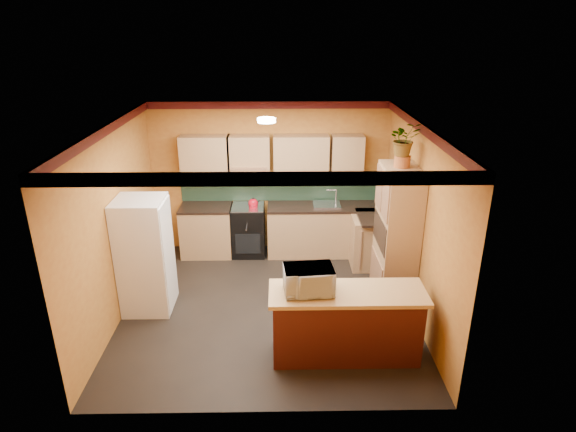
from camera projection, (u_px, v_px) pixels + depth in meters
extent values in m
plane|color=black|center=(268.00, 306.00, 7.18)|extent=(4.20, 4.20, 0.00)
cube|color=white|center=(265.00, 126.00, 6.17)|extent=(4.20, 4.20, 0.04)
cube|color=#BF8333|center=(270.00, 178.00, 8.62)|extent=(4.20, 0.04, 2.70)
cube|color=#BF8333|center=(262.00, 305.00, 4.72)|extent=(4.20, 0.04, 2.70)
cube|color=#BF8333|center=(115.00, 224.00, 6.64)|extent=(0.04, 4.20, 2.70)
cube|color=#BF8333|center=(417.00, 222.00, 6.70)|extent=(0.04, 4.20, 2.70)
cube|color=#1B3324|center=(284.00, 186.00, 8.67)|extent=(3.70, 0.02, 0.53)
cube|color=#1B3324|center=(393.00, 199.00, 8.06)|extent=(0.02, 1.40, 0.53)
cube|color=tan|center=(275.00, 156.00, 8.29)|extent=(3.10, 0.34, 0.70)
cylinder|color=white|center=(266.00, 120.00, 6.74)|extent=(0.26, 0.26, 0.06)
cube|color=tan|center=(283.00, 231.00, 8.68)|extent=(3.65, 0.60, 0.88)
cube|color=black|center=(283.00, 207.00, 8.51)|extent=(3.65, 0.62, 0.04)
cube|color=black|center=(249.00, 230.00, 8.67)|extent=(0.58, 0.58, 0.91)
cube|color=silver|center=(327.00, 205.00, 8.51)|extent=(0.48, 0.40, 0.03)
cube|color=tan|center=(375.00, 242.00, 8.22)|extent=(0.60, 0.80, 0.88)
cube|color=black|center=(377.00, 217.00, 8.05)|extent=(0.62, 0.80, 0.04)
cube|color=white|center=(145.00, 256.00, 6.84)|extent=(0.68, 0.66, 1.70)
cube|color=tan|center=(396.00, 238.00, 6.91)|extent=(0.48, 0.90, 2.10)
cylinder|color=#A35427|center=(402.00, 161.00, 6.54)|extent=(0.22, 0.22, 0.16)
imported|color=tan|center=(404.00, 139.00, 6.42)|extent=(0.47, 0.42, 0.46)
cube|color=#481B10|center=(346.00, 326.00, 5.96)|extent=(1.80, 0.55, 0.88)
cube|color=tan|center=(348.00, 293.00, 5.79)|extent=(1.90, 0.65, 0.05)
imported|color=white|center=(309.00, 280.00, 5.71)|extent=(0.62, 0.45, 0.32)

